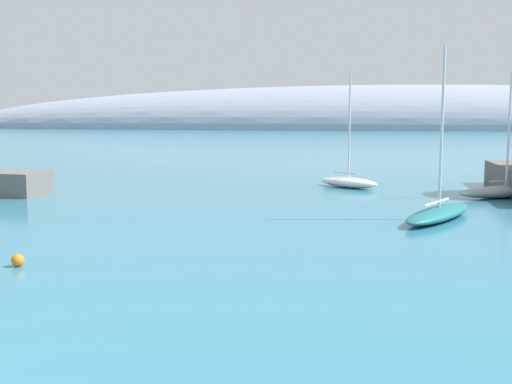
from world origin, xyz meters
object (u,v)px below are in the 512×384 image
object	(u,v)px
sailboat_grey_mid_mooring	(506,191)
sailboat_white_outer_mooring	(348,181)
mooring_buoy_orange	(18,260)
sailboat_teal_near_shore	(439,212)

from	to	relation	value
sailboat_grey_mid_mooring	sailboat_white_outer_mooring	xyz separation A→B (m)	(-11.51, 4.22, 0.02)
mooring_buoy_orange	sailboat_white_outer_mooring	bearing A→B (deg)	67.51
sailboat_teal_near_shore	mooring_buoy_orange	world-z (taller)	sailboat_teal_near_shore
sailboat_white_outer_mooring	mooring_buoy_orange	bearing A→B (deg)	-77.82
sailboat_teal_near_shore	sailboat_white_outer_mooring	world-z (taller)	sailboat_teal_near_shore
sailboat_teal_near_shore	sailboat_grey_mid_mooring	bearing A→B (deg)	-2.36
sailboat_teal_near_shore	sailboat_grey_mid_mooring	distance (m)	12.40
sailboat_grey_mid_mooring	mooring_buoy_orange	xyz separation A→B (m)	(-23.74, -25.30, -0.25)
sailboat_grey_mid_mooring	mooring_buoy_orange	size ratio (longest dim) A/B	17.87
sailboat_teal_near_shore	sailboat_white_outer_mooring	distance (m)	16.11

